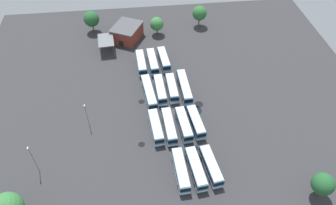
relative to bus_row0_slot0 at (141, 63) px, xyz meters
The scene contains 28 objects.
ground_plane 21.71m from the bus_row0_slot0, 19.45° to the left, with size 119.73×119.73×0.00m, color #333335.
bus_row0_slot0 is the anchor object (origin of this frame).
bus_row0_slot1 3.72m from the bus_row0_slot0, 93.05° to the left, with size 11.43×3.34×3.41m.
bus_row0_slot2 7.55m from the bus_row0_slot0, 97.44° to the left, with size 10.87×3.52×3.41m.
bus_row1_slot0 14.12m from the bus_row0_slot0, ahead, with size 13.50×4.02×3.41m.
bus_row1_slot1 14.20m from the bus_row0_slot0, 19.99° to the left, with size 11.18×3.06×3.41m.
bus_row1_slot2 15.52m from the bus_row0_slot0, 32.80° to the left, with size 10.79×2.88×3.41m.
bus_row1_slot3 17.76m from the bus_row0_slot0, 43.25° to the left, with size 13.38×3.03×3.41m.
bus_row2_slot0 27.69m from the bus_row0_slot0, ahead, with size 11.02×3.53×3.41m.
bus_row2_slot1 28.35m from the bus_row0_slot0, 11.79° to the left, with size 11.47×3.16×3.41m.
bus_row2_slot2 29.26m from the bus_row0_slot0, 19.49° to the left, with size 11.01×3.53×3.41m.
bus_row2_slot3 30.17m from the bus_row0_slot0, 25.73° to the left, with size 10.57×3.75×3.41m.
bus_row3_slot1 42.14m from the bus_row0_slot0, ahead, with size 11.37×3.10×3.41m.
bus_row3_slot2 42.88m from the bus_row0_slot0, 14.21° to the left, with size 11.38×3.75×3.41m.
bus_row3_slot3 43.66m from the bus_row0_slot0, 19.01° to the left, with size 10.93×3.97×3.41m.
depot_building 17.59m from the bus_row0_slot0, 166.80° to the right, with size 13.53×12.76×5.36m.
maintenance_shelter 15.85m from the bus_row0_slot0, 133.93° to the right, with size 8.50×5.81×4.39m.
lamp_post_by_building 28.27m from the bus_row0_slot0, 33.78° to the right, with size 0.56×0.28×8.04m.
lamp_post_far_corner 45.59m from the bus_row0_slot0, 36.31° to the right, with size 0.56×0.28×9.46m.
tree_east_edge 28.88m from the bus_row0_slot0, 144.78° to the right, with size 5.63×5.63×8.06m.
tree_north_edge 20.19m from the bus_row0_slot0, 159.78° to the left, with size 4.89×4.89×6.80m.
tree_northeast 32.61m from the bus_row0_slot0, 134.05° to the left, with size 5.36×5.36×8.08m.
tree_west_edge 62.63m from the bus_row0_slot0, 36.06° to the left, with size 5.04×5.04×7.42m.
puddle_front_lane 36.37m from the bus_row0_slot0, 18.64° to the left, with size 2.11×2.11×0.01m, color black.
puddle_between_rows 31.61m from the bus_row0_slot0, ahead, with size 1.79×1.79×0.01m, color black.
puddle_near_shelter 25.59m from the bus_row0_slot0, 33.37° to the left, with size 3.93×3.93×0.01m, color black.
puddle_back_corner 24.59m from the bus_row0_slot0, 39.46° to the left, with size 2.58×2.58×0.01m, color black.
puddle_centre_drain 15.98m from the bus_row0_slot0, ahead, with size 1.88×1.88×0.01m, color black.
Camera 1 is at (62.09, -8.20, 67.09)m, focal length 34.25 mm.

